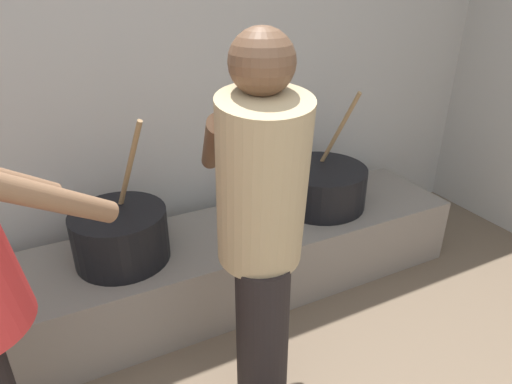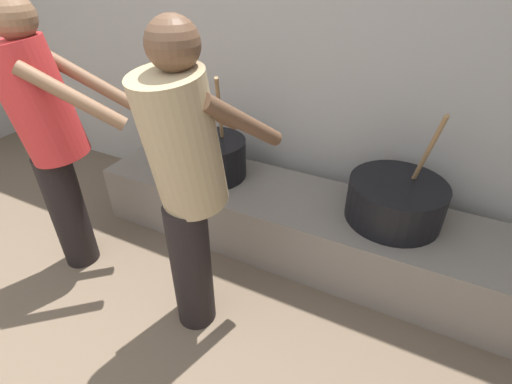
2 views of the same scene
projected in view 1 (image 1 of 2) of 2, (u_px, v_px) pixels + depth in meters
name	position (u px, v px, depth m)	size (l,w,h in m)	color
block_enclosure_rear	(60.00, 77.00, 2.21)	(5.77, 0.20, 2.37)	#ADA8A0
hearth_ledge	(235.00, 261.00, 2.51)	(2.61, 0.60, 0.40)	slate
cooking_pot_main	(321.00, 186.00, 2.65)	(0.53, 0.53, 0.69)	black
cooking_pot_secondary	(121.00, 235.00, 2.13)	(0.45, 0.45, 0.71)	black
cook_in_tan_shirt	(261.00, 228.00, 1.54)	(0.49, 0.70, 1.52)	black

